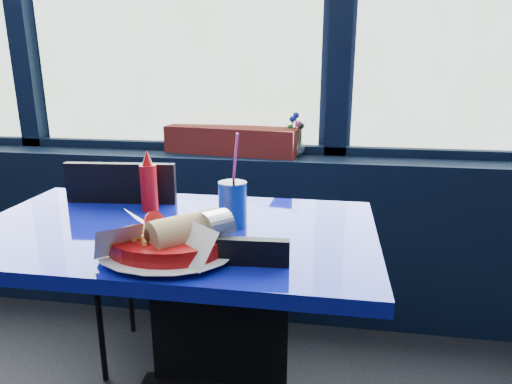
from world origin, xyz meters
name	(u,v)px	position (x,y,z in m)	size (l,w,h in m)	color
window_sill	(176,229)	(0.00, 2.87, 0.40)	(5.00, 0.26, 0.80)	black
near_table	(175,283)	(0.30, 2.00, 0.57)	(1.20, 0.70, 0.75)	black
chair_near_back	(143,253)	(0.06, 2.32, 0.51)	(0.44, 0.44, 0.89)	black
planter_box	(232,140)	(0.29, 2.89, 0.86)	(0.64, 0.16, 0.13)	maroon
flower_vase	(295,143)	(0.60, 2.88, 0.86)	(0.11, 0.11, 0.20)	silver
food_basket	(168,242)	(0.37, 1.79, 0.79)	(0.38, 0.38, 0.11)	#AD0B0E
ketchup_bottle	(149,184)	(0.18, 2.14, 0.84)	(0.05, 0.05, 0.20)	#AD0B0E
soda_cup	(233,203)	(0.48, 2.04, 0.82)	(0.08, 0.08, 0.29)	navy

